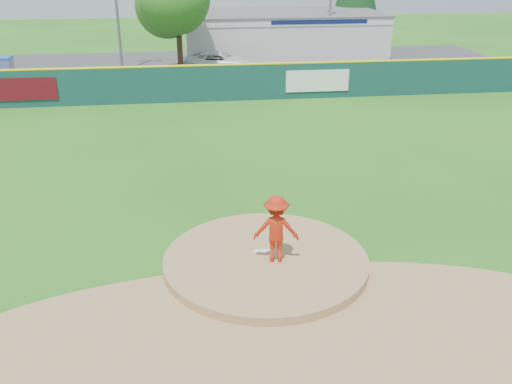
{
  "coord_description": "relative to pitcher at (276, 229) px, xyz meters",
  "views": [
    {
      "loc": [
        -2.0,
        -13.2,
        7.89
      ],
      "look_at": [
        0.0,
        2.0,
        1.3
      ],
      "focal_mm": 40.0,
      "sensor_mm": 36.0,
      "label": 1
    }
  ],
  "objects": [
    {
      "name": "pitcher",
      "position": [
        0.0,
        0.0,
        0.0
      ],
      "size": [
        1.29,
        0.87,
        1.84
      ],
      "primitive_type": "imported",
      "rotation": [
        0.0,
        0.0,
        2.97
      ],
      "color": "#B8250F",
      "rests_on": "pitchers_mound"
    },
    {
      "name": "pitching_rubber",
      "position": [
        -0.24,
        0.47,
        -0.9
      ],
      "size": [
        0.6,
        0.15,
        0.04
      ],
      "primitive_type": "cube",
      "color": "white",
      "rests_on": "pitchers_mound"
    },
    {
      "name": "parking_lot",
      "position": [
        -0.24,
        27.17,
        -1.16
      ],
      "size": [
        44.0,
        16.0,
        0.02
      ],
      "primitive_type": "cube",
      "color": "#38383A",
      "rests_on": "ground"
    },
    {
      "name": "pitchers_mound",
      "position": [
        -0.24,
        0.17,
        -1.17
      ],
      "size": [
        5.5,
        5.5,
        0.5
      ],
      "primitive_type": "cylinder",
      "color": "#9E774C",
      "rests_on": "ground"
    },
    {
      "name": "fence_banners",
      "position": [
        -2.64,
        18.09,
        -0.17
      ],
      "size": [
        19.56,
        0.04,
        1.2
      ],
      "color": "#5C0D16",
      "rests_on": "ground"
    },
    {
      "name": "deciduous_tree",
      "position": [
        -2.24,
        25.17,
        3.39
      ],
      "size": [
        5.6,
        5.6,
        7.36
      ],
      "color": "#382314",
      "rests_on": "ground"
    },
    {
      "name": "pool_building_grp",
      "position": [
        5.76,
        32.17,
        0.5
      ],
      "size": [
        15.2,
        8.2,
        3.31
      ],
      "color": "silver",
      "rests_on": "ground"
    },
    {
      "name": "outfield_fence",
      "position": [
        -0.24,
        18.17,
        -0.08
      ],
      "size": [
        40.0,
        0.14,
        2.07
      ],
      "color": "#123D3B",
      "rests_on": "ground"
    },
    {
      "name": "ground",
      "position": [
        -0.24,
        0.17,
        -1.17
      ],
      "size": [
        120.0,
        120.0,
        0.0
      ],
      "primitive_type": "plane",
      "color": "#286B19",
      "rests_on": "ground"
    },
    {
      "name": "van",
      "position": [
        0.34,
        26.16,
        -0.46
      ],
      "size": [
        5.25,
        3.03,
        1.38
      ],
      "primitive_type": "imported",
      "rotation": [
        0.0,
        0.0,
        1.41
      ],
      "color": "white",
      "rests_on": "parking_lot"
    },
    {
      "name": "playground_slide",
      "position": [
        -13.1,
        23.9,
        -0.29
      ],
      "size": [
        1.12,
        3.15,
        1.74
      ],
      "color": "blue",
      "rests_on": "ground"
    },
    {
      "name": "infield_dirt_arc",
      "position": [
        -0.24,
        -2.83,
        -1.16
      ],
      "size": [
        15.4,
        15.4,
        0.01
      ],
      "primitive_type": "cylinder",
      "color": "#9E774C",
      "rests_on": "ground"
    }
  ]
}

